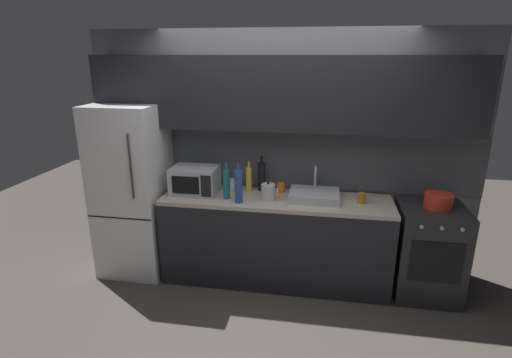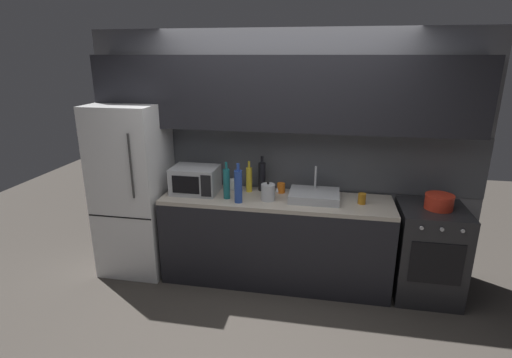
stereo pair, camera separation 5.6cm
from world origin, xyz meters
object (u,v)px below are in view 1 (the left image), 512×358
wine_bottle_blue (238,186)px  wine_bottle_yellow (249,179)px  refrigerator (133,190)px  mug_orange (281,188)px  wine_bottle_dark (262,176)px  mug_clear (233,184)px  microwave (195,180)px  wine_bottle_teal (227,183)px  kettle (268,192)px  mug_amber (362,198)px  oven_range (427,251)px  cooking_pot (438,201)px

wine_bottle_blue → wine_bottle_yellow: size_ratio=1.20×
refrigerator → mug_orange: 1.55m
wine_bottle_dark → mug_clear: wine_bottle_dark is taller
microwave → wine_bottle_blue: wine_bottle_blue is taller
wine_bottle_yellow → wine_bottle_teal: bearing=-125.8°
kettle → microwave: bearing=173.7°
mug_clear → mug_orange: (0.51, -0.01, -0.00)m
kettle → mug_orange: 0.26m
kettle → mug_orange: kettle is taller
wine_bottle_blue → mug_amber: (1.16, 0.18, -0.11)m
refrigerator → wine_bottle_dark: (1.34, 0.21, 0.16)m
mug_orange → mug_amber: size_ratio=0.98×
microwave → wine_bottle_blue: (0.49, -0.19, 0.03)m
refrigerator → mug_amber: (2.33, -0.00, 0.06)m
refrigerator → mug_amber: 2.33m
refrigerator → mug_orange: (1.54, 0.18, 0.05)m
kettle → wine_bottle_teal: 0.41m
wine_bottle_blue → kettle: bearing=22.1°
refrigerator → wine_bottle_dark: bearing=9.0°
oven_range → microwave: (-2.30, 0.02, 0.58)m
oven_range → mug_amber: mug_amber is taller
wine_bottle_teal → mug_amber: bearing=4.0°
refrigerator → oven_range: bearing=-0.0°
oven_range → kettle: size_ratio=4.86×
kettle → wine_bottle_yellow: bearing=137.0°
kettle → cooking_pot: 1.57m
wine_bottle_dark → wine_bottle_teal: bearing=-134.7°
oven_range → wine_bottle_dark: size_ratio=2.47×
mug_clear → cooking_pot: cooking_pot is taller
kettle → wine_bottle_dark: (-0.11, 0.28, 0.07)m
wine_bottle_dark → mug_clear: size_ratio=3.39×
microwave → cooking_pot: bearing=-0.4°
mug_amber → oven_range: bearing=-0.1°
wine_bottle_teal → mug_orange: wine_bottle_teal is taller
wine_bottle_yellow → kettle: bearing=-43.0°
oven_range → cooking_pot: bearing=2.5°
kettle → mug_amber: bearing=4.3°
mug_amber → kettle: bearing=-175.7°
oven_range → wine_bottle_blue: 1.92m
mug_orange → mug_amber: 0.81m
mug_clear → microwave: bearing=-153.9°
wine_bottle_teal → wine_bottle_dark: wine_bottle_teal is taller
wine_bottle_teal → refrigerator: bearing=175.1°
kettle → mug_orange: (0.10, 0.24, -0.03)m
microwave → mug_orange: (0.86, 0.16, -0.09)m
oven_range → wine_bottle_teal: size_ratio=2.46×
wine_bottle_blue → refrigerator: bearing=171.5°
kettle → cooking_pot: (1.57, 0.07, -0.01)m
refrigerator → wine_bottle_teal: bearing=-4.9°
mug_orange → microwave: bearing=-169.6°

